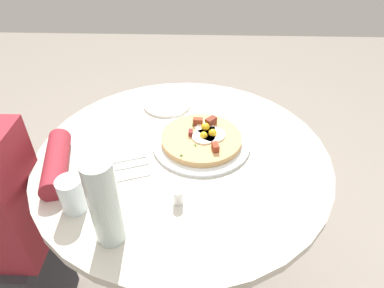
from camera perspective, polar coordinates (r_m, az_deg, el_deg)
The scene contains 11 objects.
ground_plane at distance 1.71m, azimuth -1.12°, elevation -21.35°, with size 6.00×6.00×0.00m, color gray.
dining_table at distance 1.25m, azimuth -1.44°, elevation -7.94°, with size 0.95×0.95×0.76m.
pizza_plate at distance 1.16m, azimuth 1.54°, elevation 0.21°, with size 0.33×0.33×0.01m, color white.
breakfast_pizza at distance 1.15m, azimuth 1.68°, elevation 1.03°, with size 0.27×0.27×0.05m.
bread_plate at distance 1.36m, azimuth -4.12°, elevation 6.59°, with size 0.18×0.18×0.01m, color white.
napkin at distance 1.10m, azimuth -11.92°, elevation -3.51°, with size 0.17×0.14×0.00m, color white.
fork at distance 1.11m, azimuth -12.07°, elevation -2.74°, with size 0.18×0.01×0.01m, color silver.
knife at distance 1.08m, azimuth -11.83°, elevation -3.94°, with size 0.18×0.01×0.01m, color silver.
water_glass at distance 0.97m, azimuth -19.17°, elevation -7.90°, with size 0.07×0.07×0.10m, color silver.
water_bottle at distance 0.83m, azimuth -14.26°, elevation -9.48°, with size 0.07×0.07×0.25m, color silver.
salt_shaker at distance 0.96m, azimuth -2.24°, elevation -8.66°, with size 0.03×0.03×0.05m, color white.
Camera 1 is at (-0.06, 0.86, 1.48)m, focal length 32.38 mm.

